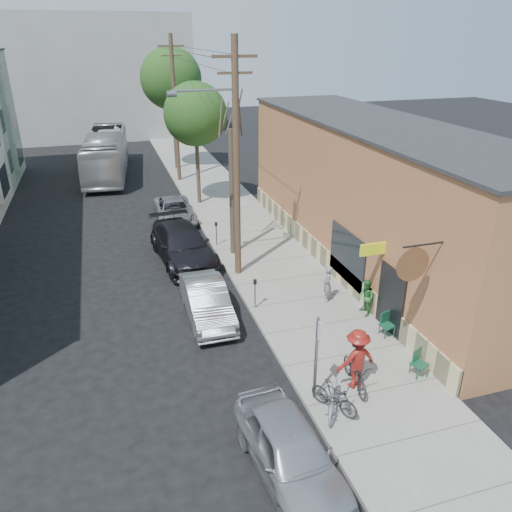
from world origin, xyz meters
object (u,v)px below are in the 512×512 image
object	(u,v)px
tree_leafy_far	(171,79)
car_1	(207,301)
patron_grey	(327,284)
patio_chair_a	(387,325)
parking_meter_far	(216,230)
sign_post	(317,351)
patron_green	(366,298)
bus	(106,154)
utility_pole_near	(235,159)
car_3	(174,211)
parked_bike_b	(334,396)
tree_leafy_mid	(195,114)
parked_bike_a	(334,397)
patio_chair_b	(420,364)
cyclist	(357,359)
car_2	(183,245)
parking_meter_near	(255,289)
tree_bare	(232,194)
car_0	(290,451)

from	to	relation	value
tree_leafy_far	car_1	size ratio (longest dim) A/B	2.10
tree_leafy_far	patron_grey	world-z (taller)	tree_leafy_far
patio_chair_a	parking_meter_far	bearing A→B (deg)	94.07
sign_post	tree_leafy_far	xyz separation A→B (m)	(0.45, 28.97, 5.17)
patron_green	bus	distance (m)	26.61
bus	parking_meter_far	bearing A→B (deg)	-68.32
utility_pole_near	car_3	xyz separation A→B (m)	(-1.59, 8.07, -4.77)
parking_meter_far	patron_grey	distance (m)	7.63
patron_green	car_1	distance (m)	6.11
patron_green	parked_bike_b	xyz separation A→B (m)	(-3.48, -4.55, -0.25)
tree_leafy_far	car_3	bearing A→B (deg)	-99.49
parked_bike_b	tree_leafy_far	bearing A→B (deg)	121.07
tree_leafy_mid	parked_bike_a	bearing A→B (deg)	-90.35
patio_chair_b	parked_bike_a	size ratio (longest dim) A/B	0.56
car_3	sign_post	bearing A→B (deg)	-84.10
parked_bike_a	car_3	xyz separation A→B (m)	(-1.88, 17.68, 0.02)
patio_chair_b	patio_chair_a	bearing A→B (deg)	59.84
utility_pole_near	patron_green	xyz separation A→B (m)	(3.76, -5.04, -4.52)
cyclist	car_2	bearing A→B (deg)	-77.79
sign_post	parking_meter_near	xyz separation A→B (m)	(-0.10, 5.67, -0.85)
cyclist	car_2	world-z (taller)	cyclist
patio_chair_b	patron_green	xyz separation A→B (m)	(0.20, 3.90, 0.29)
tree_leafy_mid	tree_leafy_far	distance (m)	9.41
patio_chair_b	car_2	bearing A→B (deg)	91.93
patron_grey	parked_bike_b	world-z (taller)	patron_grey
car_1	car_3	world-z (taller)	car_1
utility_pole_near	patio_chair_b	xyz separation A→B (m)	(3.57, -8.94, -4.82)
patron_grey	utility_pole_near	bearing A→B (deg)	-121.77
parking_meter_far	sign_post	bearing A→B (deg)	-89.54
parking_meter_near	patio_chair_b	world-z (taller)	parking_meter_near
patron_grey	cyclist	world-z (taller)	cyclist
tree_bare	patron_grey	xyz separation A→B (m)	(2.40, -5.85, -2.28)
patron_green	car_2	bearing A→B (deg)	-136.76
tree_leafy_mid	car_2	distance (m)	9.96
cyclist	bus	world-z (taller)	bus
patio_chair_b	parked_bike_b	size ratio (longest dim) A/B	0.48
car_0	tree_leafy_mid	bearing A→B (deg)	80.15
tree_bare	cyclist	distance (m)	11.27
car_3	tree_leafy_far	bearing A→B (deg)	81.20
parked_bike_a	car_2	xyz separation A→B (m)	(-2.34, 11.97, 0.21)
parked_bike_b	bus	size ratio (longest dim) A/B	0.16
patio_chair_b	bus	distance (m)	30.28
parking_meter_near	parking_meter_far	xyz separation A→B (m)	(0.00, 6.71, 0.00)
tree_leafy_far	bus	size ratio (longest dim) A/B	0.78
sign_post	car_3	size ratio (longest dim) A/B	0.61
car_2	patron_green	bearing A→B (deg)	-57.17
patio_chair_b	patron_green	bearing A→B (deg)	62.59
patron_green	car_3	size ratio (longest dim) A/B	0.32
parking_meter_near	car_0	xyz separation A→B (m)	(-1.55, -7.96, -0.24)
utility_pole_near	tree_leafy_mid	world-z (taller)	utility_pole_near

